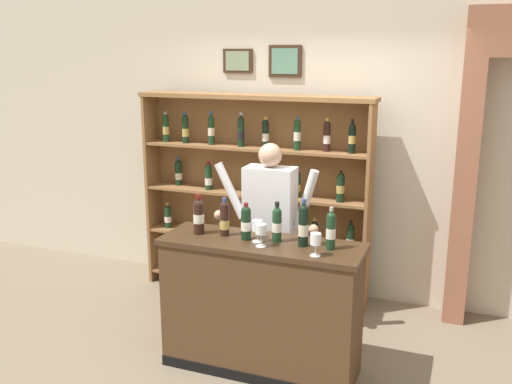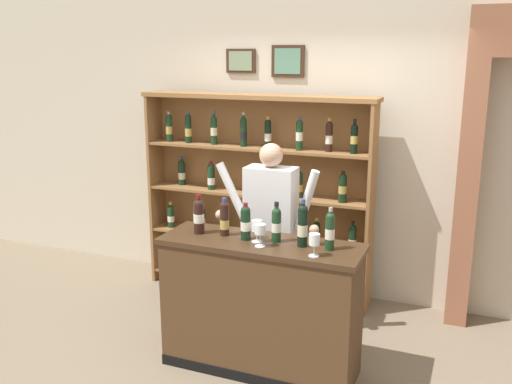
{
  "view_description": "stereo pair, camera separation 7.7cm",
  "coord_description": "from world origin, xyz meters",
  "px_view_note": "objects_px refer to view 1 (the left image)",
  "views": [
    {
      "loc": [
        1.32,
        -3.58,
        2.32
      ],
      "look_at": [
        -0.11,
        0.17,
        1.32
      ],
      "focal_mm": 39.54,
      "sensor_mm": 36.0,
      "label": 1
    },
    {
      "loc": [
        1.4,
        -3.55,
        2.32
      ],
      "look_at": [
        -0.11,
        0.17,
        1.32
      ],
      "focal_mm": 39.54,
      "sensor_mm": 36.0,
      "label": 2
    }
  ],
  "objects_px": {
    "tasting_bottle_rosso": "(246,222)",
    "wine_glass_center": "(261,230)",
    "tasting_bottle_super_tuscan": "(277,224)",
    "tasting_bottle_brunello": "(303,225)",
    "tasting_counter": "(261,306)",
    "wine_glass_spare": "(257,227)",
    "tasting_bottle_bianco": "(199,215)",
    "tasting_bottle_grappa": "(331,230)",
    "wine_shelf": "(255,190)",
    "tasting_bottle_chianti": "(225,218)",
    "shopkeeper": "(270,218)",
    "wine_glass_right": "(316,240)"
  },
  "relations": [
    {
      "from": "tasting_bottle_chianti",
      "to": "tasting_bottle_super_tuscan",
      "type": "height_order",
      "value": "tasting_bottle_super_tuscan"
    },
    {
      "from": "tasting_bottle_super_tuscan",
      "to": "tasting_bottle_chianti",
      "type": "bearing_deg",
      "value": -179.54
    },
    {
      "from": "tasting_bottle_bianco",
      "to": "wine_glass_spare",
      "type": "bearing_deg",
      "value": -3.22
    },
    {
      "from": "tasting_bottle_chianti",
      "to": "tasting_counter",
      "type": "bearing_deg",
      "value": -6.79
    },
    {
      "from": "tasting_bottle_grappa",
      "to": "shopkeeper",
      "type": "bearing_deg",
      "value": 138.69
    },
    {
      "from": "tasting_counter",
      "to": "tasting_bottle_brunello",
      "type": "relative_size",
      "value": 4.36
    },
    {
      "from": "tasting_bottle_brunello",
      "to": "wine_glass_center",
      "type": "distance_m",
      "value": 0.3
    },
    {
      "from": "shopkeeper",
      "to": "tasting_bottle_brunello",
      "type": "height_order",
      "value": "shopkeeper"
    },
    {
      "from": "wine_glass_spare",
      "to": "wine_shelf",
      "type": "bearing_deg",
      "value": 111.76
    },
    {
      "from": "tasting_bottle_bianco",
      "to": "tasting_bottle_brunello",
      "type": "relative_size",
      "value": 0.88
    },
    {
      "from": "tasting_counter",
      "to": "tasting_bottle_super_tuscan",
      "type": "relative_size",
      "value": 5.01
    },
    {
      "from": "wine_glass_center",
      "to": "tasting_bottle_brunello",
      "type": "bearing_deg",
      "value": 23.75
    },
    {
      "from": "tasting_counter",
      "to": "tasting_bottle_grappa",
      "type": "relative_size",
      "value": 4.92
    },
    {
      "from": "tasting_bottle_super_tuscan",
      "to": "tasting_bottle_grappa",
      "type": "relative_size",
      "value": 0.98
    },
    {
      "from": "shopkeeper",
      "to": "wine_glass_center",
      "type": "relative_size",
      "value": 9.95
    },
    {
      "from": "wine_shelf",
      "to": "tasting_bottle_brunello",
      "type": "relative_size",
      "value": 6.69
    },
    {
      "from": "tasting_bottle_rosso",
      "to": "wine_glass_center",
      "type": "distance_m",
      "value": 0.19
    },
    {
      "from": "tasting_counter",
      "to": "wine_glass_right",
      "type": "height_order",
      "value": "wine_glass_right"
    },
    {
      "from": "tasting_bottle_bianco",
      "to": "shopkeeper",
      "type": "bearing_deg",
      "value": 58.44
    },
    {
      "from": "tasting_bottle_bianco",
      "to": "wine_glass_spare",
      "type": "distance_m",
      "value": 0.48
    },
    {
      "from": "tasting_counter",
      "to": "tasting_bottle_brunello",
      "type": "height_order",
      "value": "tasting_bottle_brunello"
    },
    {
      "from": "wine_shelf",
      "to": "tasting_bottle_brunello",
      "type": "bearing_deg",
      "value": -56.34
    },
    {
      "from": "wine_shelf",
      "to": "wine_glass_spare",
      "type": "distance_m",
      "value": 1.42
    },
    {
      "from": "wine_shelf",
      "to": "tasting_bottle_grappa",
      "type": "bearing_deg",
      "value": -50.71
    },
    {
      "from": "tasting_bottle_bianco",
      "to": "tasting_bottle_brunello",
      "type": "bearing_deg",
      "value": 0.72
    },
    {
      "from": "wine_shelf",
      "to": "tasting_bottle_chianti",
      "type": "xyz_separation_m",
      "value": [
        0.25,
        -1.26,
        0.1
      ]
    },
    {
      "from": "tasting_bottle_brunello",
      "to": "wine_glass_center",
      "type": "bearing_deg",
      "value": -156.25
    },
    {
      "from": "wine_shelf",
      "to": "tasting_bottle_super_tuscan",
      "type": "distance_m",
      "value": 1.42
    },
    {
      "from": "tasting_bottle_chianti",
      "to": "wine_glass_spare",
      "type": "relative_size",
      "value": 1.77
    },
    {
      "from": "wine_glass_right",
      "to": "tasting_bottle_chianti",
      "type": "bearing_deg",
      "value": 166.25
    },
    {
      "from": "wine_shelf",
      "to": "tasting_bottle_chianti",
      "type": "distance_m",
      "value": 1.29
    },
    {
      "from": "tasting_bottle_bianco",
      "to": "wine_glass_spare",
      "type": "relative_size",
      "value": 1.84
    },
    {
      "from": "tasting_bottle_super_tuscan",
      "to": "tasting_bottle_brunello",
      "type": "distance_m",
      "value": 0.2
    },
    {
      "from": "tasting_bottle_chianti",
      "to": "tasting_bottle_brunello",
      "type": "bearing_deg",
      "value": -1.56
    },
    {
      "from": "tasting_bottle_rosso",
      "to": "tasting_bottle_grappa",
      "type": "bearing_deg",
      "value": 1.18
    },
    {
      "from": "tasting_bottle_super_tuscan",
      "to": "wine_glass_spare",
      "type": "height_order",
      "value": "tasting_bottle_super_tuscan"
    },
    {
      "from": "wine_glass_right",
      "to": "tasting_bottle_super_tuscan",
      "type": "bearing_deg",
      "value": 151.13
    },
    {
      "from": "tasting_bottle_rosso",
      "to": "tasting_bottle_grappa",
      "type": "relative_size",
      "value": 0.91
    },
    {
      "from": "wine_shelf",
      "to": "shopkeeper",
      "type": "distance_m",
      "value": 0.82
    },
    {
      "from": "wine_shelf",
      "to": "tasting_bottle_grappa",
      "type": "height_order",
      "value": "wine_shelf"
    },
    {
      "from": "wine_glass_center",
      "to": "wine_glass_spare",
      "type": "distance_m",
      "value": 0.1
    },
    {
      "from": "tasting_bottle_super_tuscan",
      "to": "tasting_bottle_brunello",
      "type": "relative_size",
      "value": 0.87
    },
    {
      "from": "tasting_bottle_chianti",
      "to": "wine_glass_center",
      "type": "relative_size",
      "value": 1.75
    },
    {
      "from": "tasting_bottle_rosso",
      "to": "tasting_bottle_super_tuscan",
      "type": "relative_size",
      "value": 0.93
    },
    {
      "from": "tasting_bottle_bianco",
      "to": "tasting_bottle_super_tuscan",
      "type": "relative_size",
      "value": 1.01
    },
    {
      "from": "tasting_bottle_super_tuscan",
      "to": "tasting_bottle_bianco",
      "type": "bearing_deg",
      "value": -177.16
    },
    {
      "from": "wine_glass_spare",
      "to": "tasting_bottle_brunello",
      "type": "bearing_deg",
      "value": 6.45
    },
    {
      "from": "tasting_bottle_rosso",
      "to": "wine_glass_spare",
      "type": "bearing_deg",
      "value": -14.03
    },
    {
      "from": "tasting_bottle_bianco",
      "to": "tasting_bottle_grappa",
      "type": "height_order",
      "value": "tasting_bottle_grappa"
    },
    {
      "from": "tasting_bottle_bianco",
      "to": "wine_glass_right",
      "type": "height_order",
      "value": "tasting_bottle_bianco"
    }
  ]
}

